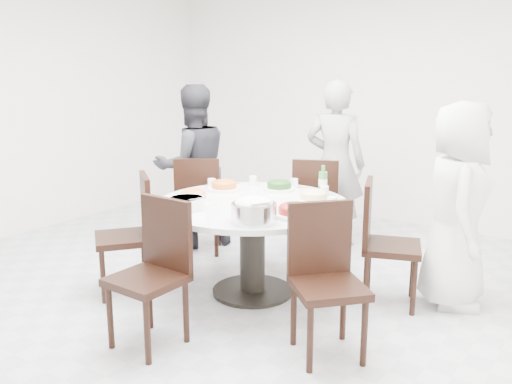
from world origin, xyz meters
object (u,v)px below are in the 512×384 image
Objects in this scene: chair_s at (147,276)px; diner_left at (193,167)px; chair_nw at (200,204)px; chair_sw at (123,235)px; diner_right at (457,206)px; diner_middle at (335,164)px; rice_bowl at (254,213)px; dining_table at (252,248)px; soup_bowl at (187,203)px; chair_ne at (392,244)px; chair_se at (329,284)px; chair_n at (316,206)px; beverage_bottle at (323,180)px.

chair_s is 2.09m from diner_left.
chair_nw and chair_sw have the same top height.
diner_right is at bearing 149.46° from chair_nw.
chair_sw is at bearing 59.38° from diner_middle.
diner_middle is at bearing 106.74° from chair_sw.
diner_right is 5.02× the size of rice_bowl.
diner_left is (-1.14, -0.84, -0.02)m from diner_middle.
soup_bowl reaches higher than dining_table.
chair_nw is 1.12m from chair_sw.
chair_ne and chair_se have the same top height.
chair_s is (0.78, -0.49, 0.00)m from chair_sw.
chair_ne is at bearing 54.33° from rice_bowl.
chair_s is 0.59× the size of diner_left.
chair_s is 0.62× the size of diner_right.
diner_middle is at bearing 39.48° from diner_right.
chair_se is at bearing 39.61° from chair_sw.
chair_se is 2.46m from diner_left.
chair_s is at bearing 64.53° from diner_left.
rice_bowl is (0.39, 0.62, 0.34)m from chair_s.
soup_bowl is (-1.22, 0.07, 0.32)m from chair_se.
chair_nw is 1.00× the size of chair_s.
dining_table is 1.58× the size of chair_sw.
soup_bowl is at bearing 91.73° from chair_nw.
soup_bowl is at bearing 51.22° from chair_sw.
chair_n is 0.80m from beverage_bottle.
diner_right is 0.96× the size of diner_left.
chair_ne is at bearing 66.89° from chair_sw.
diner_right reaches higher than dining_table.
diner_middle is at bearing 157.54° from diner_left.
chair_se is 3.93× the size of beverage_bottle.
chair_nw is 1.86m from chair_s.
dining_table is 1.14m from chair_nw.
chair_n is 1.65m from rice_bowl.
diner_left reaches higher than dining_table.
beverage_bottle reaches higher than rice_bowl.
diner_middle reaches higher than diner_left.
chair_n is 0.59× the size of diner_left.
beverage_bottle is (0.37, -0.59, 0.40)m from chair_n.
chair_sw is 1.79m from chair_se.
soup_bowl is at bearing 104.61° from chair_ne.
dining_table is 1.58× the size of chair_nw.
beverage_bottle reaches higher than chair_s.
chair_se reaches higher than dining_table.
chair_s is at bearing 5.48° from chair_sw.
rice_bowl is (1.34, -0.98, 0.34)m from chair_nw.
chair_n is at bearing 143.34° from diner_left.
chair_s is 0.57× the size of diner_middle.
chair_nw is 1.40m from diner_middle.
chair_sw is at bearing 98.72° from chair_ne.
rice_bowl reaches higher than dining_table.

